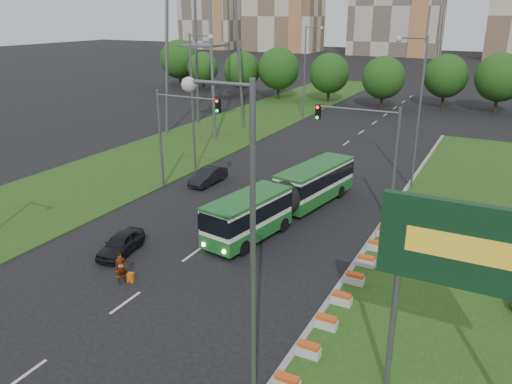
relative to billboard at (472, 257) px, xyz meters
The scene contains 16 objects.
ground 14.97m from the billboard, 153.89° to the left, with size 360.00×360.00×0.00m, color black.
grass_median 15.29m from the billboard, 86.93° to the left, with size 14.00×60.00×0.15m, color #214915.
median_kerb 16.48m from the billboard, 113.88° to the left, with size 0.30×60.00×0.18m, color #949494.
left_verge 43.75m from the billboard, 134.29° to the left, with size 12.00×110.00×0.10m, color #214915.
lane_markings 30.77m from the billboard, 120.39° to the left, with size 0.20×100.00×0.01m, color silver, non-canonical shape.
flower_planters 11.22m from the billboard, 125.08° to the left, with size 1.10×20.30×0.60m, color silver, non-canonical shape.
billboard is the anchor object (origin of this frame).
traffic_mast_median 17.68m from the billboard, 115.03° to the left, with size 5.76×0.32×8.00m.
traffic_mast_left 27.16m from the billboard, 146.45° to the left, with size 5.76×0.32×8.00m.
street_lamps 22.11m from the billboard, 133.62° to the left, with size 36.00×60.00×12.00m, color slate, non-canonical shape.
tree_line 61.07m from the billboard, 92.11° to the left, with size 120.00×8.00×9.00m, color #174512, non-canonical shape.
articulated_bus 19.17m from the billboard, 132.67° to the left, with size 2.41×15.46×2.55m.
car_left_near 20.29m from the billboard, 167.91° to the left, with size 1.52×3.79×1.29m, color black.
car_left_far 28.11m from the billboard, 140.88° to the left, with size 1.43×4.09×1.35m, color black.
pedestrian 17.60m from the billboard, behind, with size 0.65×0.43×1.78m, color gray.
shopping_trolley 17.45m from the billboard, behind, with size 0.32×0.33×0.54m.
Camera 1 is at (12.65, -22.13, 13.70)m, focal length 35.00 mm.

